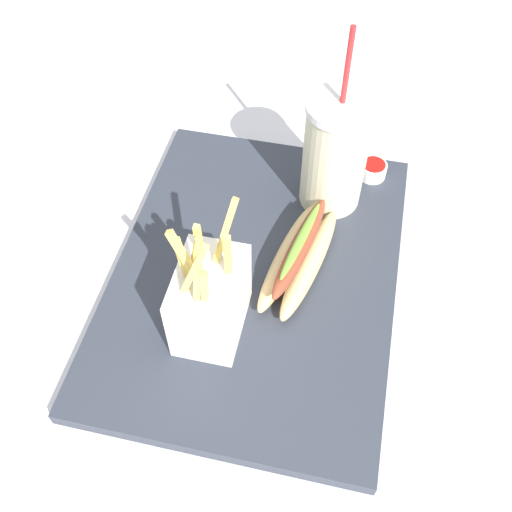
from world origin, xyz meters
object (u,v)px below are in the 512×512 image
Objects in this scene: fries_basket at (210,299)px; hot_dog_1 at (299,256)px; ketchup_cup_1 at (373,169)px; soda_cup at (335,154)px.

fries_basket is 0.93× the size of hot_dog_1.
hot_dog_1 is 0.20m from ketchup_cup_1.
soda_cup is 1.44× the size of fries_basket.
ketchup_cup_1 is at bearing -28.96° from fries_basket.
hot_dog_1 is at bearing -38.85° from fries_basket.
ketchup_cup_1 is (0.06, -0.05, -0.07)m from soda_cup.
hot_dog_1 is at bearing 170.76° from soda_cup.
fries_basket is 0.34m from ketchup_cup_1.
fries_basket is at bearing 141.15° from hot_dog_1.
hot_dog_1 is (-0.13, 0.02, -0.06)m from soda_cup.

